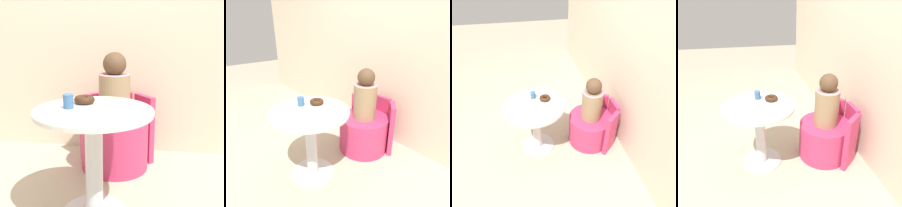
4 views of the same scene
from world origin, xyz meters
TOP-DOWN VIEW (x-y plane):
  - back_wall at (0.00, 1.13)m, footprint 6.00×0.06m
  - round_table at (-0.01, 0.02)m, footprint 0.70×0.70m
  - tub_chair at (0.01, 0.70)m, footprint 0.54×0.54m
  - booth_backrest at (0.01, 0.93)m, footprint 0.64×0.24m
  - child_figure at (0.01, 0.70)m, footprint 0.25×0.25m
  - donut at (-0.09, 0.15)m, footprint 0.13×0.13m
  - cup at (-0.15, 0.02)m, footprint 0.06×0.06m
  - paper_napkin at (0.06, -0.15)m, footprint 0.14×0.14m

SIDE VIEW (x-z plane):
  - tub_chair at x=0.01m, z-range 0.00..0.40m
  - booth_backrest at x=0.01m, z-range 0.00..0.57m
  - round_table at x=-0.01m, z-range 0.13..0.81m
  - child_figure at x=0.01m, z-range 0.38..0.92m
  - paper_napkin at x=0.06m, z-range 0.67..0.68m
  - donut at x=-0.09m, z-range 0.67..0.72m
  - cup at x=-0.15m, z-range 0.67..0.76m
  - back_wall at x=0.00m, z-range 0.00..2.40m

